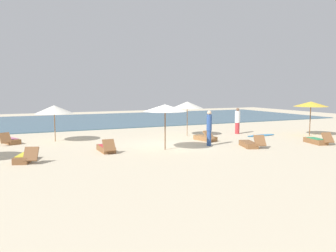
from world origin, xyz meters
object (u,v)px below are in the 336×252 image
Objects in this scene: lounger_2 at (249,144)px; surfboard at (261,135)px; lounger_0 at (317,141)px; lounger_3 at (10,141)px; lounger_4 at (26,158)px; umbrella_1 at (187,105)px; umbrella_2 at (54,109)px; umbrella_3 at (165,108)px; lounger_5 at (106,148)px; lounger_1 at (206,138)px; person_0 at (237,121)px; person_1 at (209,127)px; umbrella_4 at (311,104)px.

lounger_2 is 4.77m from surfboard.
lounger_0 is 1.00× the size of lounger_3.
surfboard is at bearing 100.64° from lounger_0.
lounger_4 is (-15.40, 1.77, 0.00)m from lounger_0.
umbrella_2 is at bearing 171.92° from umbrella_1.
surfboard is at bearing 14.39° from umbrella_3.
lounger_5 is (4.43, -4.73, -0.00)m from lounger_3.
umbrella_2 is 11.52m from lounger_2.
umbrella_1 reaches higher than lounger_1.
umbrella_1 is at bearing -7.14° from lounger_3.
lounger_1 is (-5.25, 3.62, -0.01)m from lounger_0.
person_0 reaches higher than surfboard.
lounger_4 is 0.97× the size of person_0.
person_0 is 5.59m from person_1.
lounger_0 is at bearing -12.12° from umbrella_3.
lounger_5 is 0.93× the size of person_0.
lounger_2 is at bearing -14.76° from umbrella_3.
lounger_3 is 0.75× the size of surfboard.
umbrella_3 reaches higher than umbrella_2.
lounger_2 is 0.76× the size of surfboard.
lounger_4 is at bearing -165.16° from person_0.
lounger_2 is 13.57m from lounger_3.
umbrella_2 is 1.28× the size of lounger_3.
umbrella_4 reaches higher than surfboard.
lounger_5 is 10.48m from person_0.
umbrella_1 is 8.19m from lounger_0.
umbrella_2 is at bearing 113.40° from lounger_5.
umbrella_2 reaches higher than lounger_2.
lounger_3 is at bearing 155.54° from lounger_0.
umbrella_3 is 8.06m from person_0.
lounger_1 is at bearing -176.14° from surfboard.
umbrella_3 is at bearing -130.07° from umbrella_1.
umbrella_2 is (-8.33, 1.18, -0.15)m from umbrella_1.
umbrella_1 is 0.98× the size of surfboard.
person_1 is (9.39, 0.22, 0.85)m from lounger_4.
lounger_3 is at bearing 172.86° from umbrella_1.
lounger_1 is at bearing 65.13° from person_1.
umbrella_1 is 7.45m from lounger_5.
umbrella_3 reaches higher than person_0.
lounger_2 is 1.00× the size of lounger_4.
surfboard is at bearing -60.39° from person_0.
lounger_1 is 1.00× the size of lounger_4.
lounger_2 is at bearing -119.21° from person_0.
lounger_2 is (-4.24, 0.69, -0.01)m from lounger_0.
lounger_2 is at bearing -78.76° from umbrella_1.
lounger_0 is 0.99× the size of lounger_1.
lounger_5 is (-6.40, -1.03, 0.01)m from lounger_1.
person_0 reaches higher than lounger_1.
lounger_2 reaches higher than lounger_1.
lounger_1 is 1.99m from person_1.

